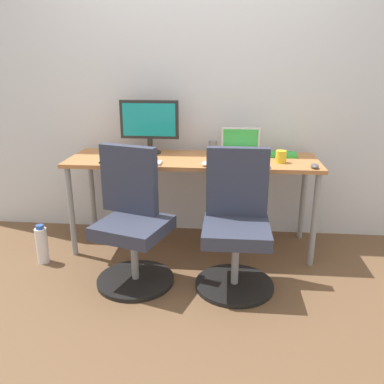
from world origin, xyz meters
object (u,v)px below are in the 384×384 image
(office_chair_right, at_px, (236,227))
(water_bottle_on_floor, at_px, (42,245))
(open_laptop, at_px, (240,150))
(desktop_monitor, at_px, (149,123))
(office_chair_left, at_px, (132,223))
(coffee_mug, at_px, (281,157))

(office_chair_right, bearing_deg, water_bottle_on_floor, 173.86)
(water_bottle_on_floor, relative_size, open_laptop, 1.00)
(office_chair_right, relative_size, open_laptop, 3.03)
(office_chair_right, relative_size, water_bottle_on_floor, 3.03)
(water_bottle_on_floor, bearing_deg, office_chair_right, -6.14)
(desktop_monitor, distance_m, open_laptop, 0.77)
(office_chair_left, bearing_deg, coffee_mug, 24.86)
(office_chair_left, xyz_separation_m, water_bottle_on_floor, (-0.76, 0.16, -0.28))
(office_chair_left, bearing_deg, water_bottle_on_floor, 167.98)
(water_bottle_on_floor, height_order, coffee_mug, coffee_mug)
(office_chair_left, relative_size, desktop_monitor, 1.96)
(office_chair_right, distance_m, desktop_monitor, 1.17)
(office_chair_right, height_order, desktop_monitor, desktop_monitor)
(coffee_mug, bearing_deg, desktop_monitor, 167.15)
(desktop_monitor, xyz_separation_m, coffee_mug, (1.04, -0.24, -0.20))
(water_bottle_on_floor, distance_m, desktop_monitor, 1.27)
(desktop_monitor, bearing_deg, coffee_mug, -12.85)
(office_chair_left, distance_m, desktop_monitor, 0.93)
(office_chair_left, xyz_separation_m, open_laptop, (0.74, 0.65, 0.39))
(office_chair_left, relative_size, office_chair_right, 1.00)
(desktop_monitor, bearing_deg, water_bottle_on_floor, -143.44)
(open_laptop, bearing_deg, water_bottle_on_floor, -161.86)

